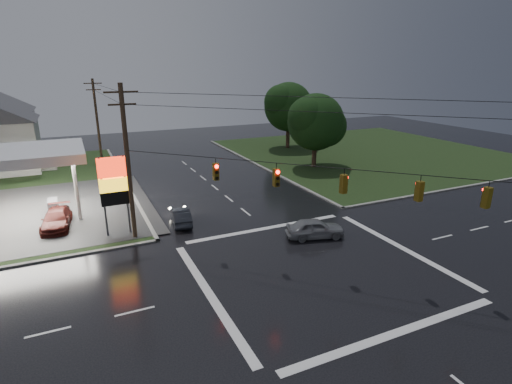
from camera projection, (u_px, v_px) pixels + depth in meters
name	position (u px, v px, depth m)	size (l,w,h in m)	color
ground	(316.00, 268.00, 24.91)	(120.00, 120.00, 0.00)	black
grass_ne	(369.00, 152.00, 57.81)	(36.00, 36.00, 0.08)	black
pylon_sign	(114.00, 183.00, 28.55)	(2.00, 0.35, 6.00)	#59595E
utility_pole_nw	(128.00, 162.00, 27.57)	(2.20, 0.32, 11.00)	#382619
utility_pole_n	(97.00, 118.00, 52.28)	(2.20, 0.32, 10.50)	#382619
traffic_signals	(321.00, 167.00, 22.94)	(26.87, 26.87, 1.47)	black
tree_ne_near	(317.00, 122.00, 47.92)	(7.99, 6.80, 8.98)	black
tree_ne_far	(289.00, 107.00, 59.31)	(8.46, 7.20, 9.80)	black
car_north	(181.00, 216.00, 31.69)	(1.36, 3.89, 1.28)	#212429
car_crossing	(315.00, 228.00, 29.11)	(1.70, 4.23, 1.44)	gray
car_pump	(57.00, 219.00, 30.90)	(1.96, 4.81, 1.40)	#4F1712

